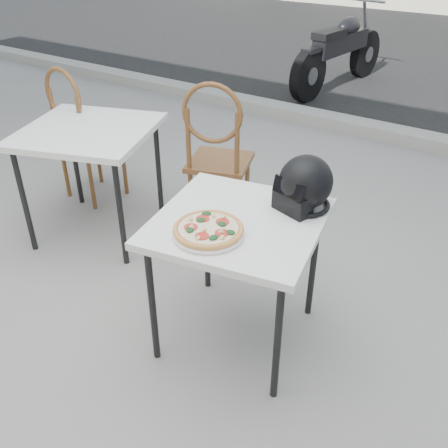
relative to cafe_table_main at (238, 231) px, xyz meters
The scene contains 10 objects.
ground 0.82m from the cafe_table_main, 154.05° to the left, with size 80.00×80.00×0.00m, color gray.
curb 3.30m from the cafe_table_main, 97.83° to the left, with size 30.00×0.25×0.12m, color gray.
cafe_table_main is the anchor object (origin of this frame).
plate 0.21m from the cafe_table_main, 101.24° to the right, with size 0.40×0.40×0.02m.
pizza 0.22m from the cafe_table_main, 101.21° to the right, with size 0.39×0.39×0.04m.
helmet 0.38m from the cafe_table_main, 54.18° to the left, with size 0.32×0.33×0.26m.
cafe_chair_main 1.14m from the cafe_table_main, 129.74° to the left, with size 0.52×0.52×1.08m.
cafe_table_side 1.42m from the cafe_table_main, 165.85° to the left, with size 1.04×1.04×0.77m.
cafe_chair_side 1.91m from the cafe_table_main, 160.51° to the left, with size 0.44×0.44×1.06m.
motorcycle 4.77m from the cafe_table_main, 106.55° to the left, with size 0.54×2.07×1.03m.
Camera 1 is at (1.50, -1.91, 1.94)m, focal length 40.00 mm.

